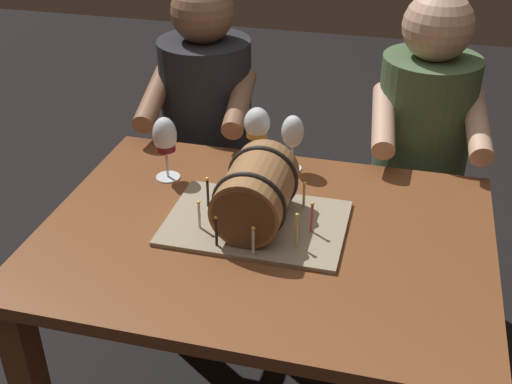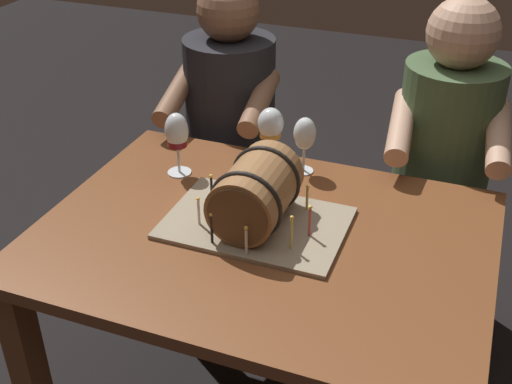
# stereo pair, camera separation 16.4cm
# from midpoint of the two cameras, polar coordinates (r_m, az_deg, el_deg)

# --- Properties ---
(dining_table) EXTENTS (1.15, 0.85, 0.72)m
(dining_table) POSITION_cam_midpoint_polar(r_m,az_deg,el_deg) (1.73, 3.33, -6.89)
(dining_table) COLOR brown
(dining_table) RESTS_ON ground
(barrel_cake) EXTENTS (0.46, 0.32, 0.20)m
(barrel_cake) POSITION_cam_midpoint_polar(r_m,az_deg,el_deg) (1.64, 2.85, -0.55)
(barrel_cake) COLOR gray
(barrel_cake) RESTS_ON dining_table
(wine_glass_amber) EXTENTS (0.08, 0.08, 0.18)m
(wine_glass_amber) POSITION_cam_midpoint_polar(r_m,az_deg,el_deg) (1.93, 3.74, 5.76)
(wine_glass_amber) COLOR white
(wine_glass_amber) RESTS_ON dining_table
(wine_glass_empty) EXTENTS (0.07, 0.07, 0.17)m
(wine_glass_empty) POSITION_cam_midpoint_polar(r_m,az_deg,el_deg) (1.89, 6.89, 4.91)
(wine_glass_empty) COLOR white
(wine_glass_empty) RESTS_ON dining_table
(wine_glass_red) EXTENTS (0.07, 0.07, 0.19)m
(wine_glass_red) POSITION_cam_midpoint_polar(r_m,az_deg,el_deg) (1.87, -4.50, 5.07)
(wine_glass_red) COLOR white
(wine_glass_red) RESTS_ON dining_table
(person_seated_left) EXTENTS (0.39, 0.48, 1.19)m
(person_seated_left) POSITION_cam_midpoint_polar(r_m,az_deg,el_deg) (2.40, -0.25, 3.06)
(person_seated_left) COLOR black
(person_seated_left) RESTS_ON ground
(person_seated_right) EXTENTS (0.38, 0.47, 1.20)m
(person_seated_right) POSITION_cam_midpoint_polar(r_m,az_deg,el_deg) (2.27, 17.58, -0.21)
(person_seated_right) COLOR #2A3A24
(person_seated_right) RESTS_ON ground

